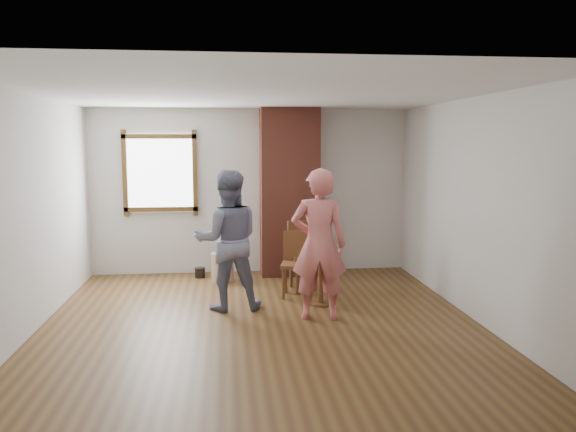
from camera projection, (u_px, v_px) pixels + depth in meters
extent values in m
plane|color=brown|center=(262.00, 325.00, 6.40)|extent=(5.50, 5.50, 0.00)
cube|color=silver|center=(250.00, 191.00, 8.94)|extent=(5.00, 0.04, 2.60)
cube|color=silver|center=(26.00, 216.00, 5.95)|extent=(0.04, 5.50, 2.60)
cube|color=silver|center=(476.00, 209.00, 6.50)|extent=(0.04, 5.50, 2.60)
cube|color=white|center=(260.00, 93.00, 6.06)|extent=(5.00, 5.50, 0.04)
cube|color=brown|center=(160.00, 173.00, 8.71)|extent=(1.14, 0.06, 1.34)
cube|color=white|center=(160.00, 173.00, 8.73)|extent=(1.00, 0.02, 1.20)
cube|color=brown|center=(289.00, 192.00, 8.76)|extent=(0.90, 0.50, 2.60)
cylinder|color=tan|center=(222.00, 267.00, 8.42)|extent=(0.44, 0.44, 0.43)
cylinder|color=black|center=(200.00, 273.00, 8.66)|extent=(0.16, 0.16, 0.16)
cube|color=brown|center=(307.00, 256.00, 7.90)|extent=(0.50, 0.50, 0.05)
cylinder|color=brown|center=(297.00, 277.00, 7.71)|extent=(0.04, 0.04, 0.48)
cylinder|color=brown|center=(323.00, 275.00, 7.80)|extent=(0.04, 0.04, 0.48)
cylinder|color=brown|center=(291.00, 271.00, 8.06)|extent=(0.04, 0.04, 0.48)
cylinder|color=brown|center=(315.00, 269.00, 8.15)|extent=(0.04, 0.04, 0.48)
cube|color=brown|center=(303.00, 237.00, 8.06)|extent=(0.45, 0.10, 0.48)
cube|color=brown|center=(297.00, 265.00, 7.55)|extent=(0.48, 0.48, 0.05)
cylinder|color=brown|center=(283.00, 283.00, 7.43)|extent=(0.04, 0.04, 0.43)
cylinder|color=brown|center=(308.00, 284.00, 7.40)|extent=(0.04, 0.04, 0.43)
cylinder|color=brown|center=(286.00, 278.00, 7.76)|extent=(0.04, 0.04, 0.43)
cylinder|color=brown|center=(309.00, 278.00, 7.72)|extent=(0.04, 0.04, 0.43)
cube|color=brown|center=(298.00, 247.00, 7.70)|extent=(0.40, 0.12, 0.43)
cylinder|color=brown|center=(321.00, 260.00, 7.14)|extent=(0.40, 0.40, 0.04)
cylinder|color=brown|center=(321.00, 283.00, 7.18)|extent=(0.06, 0.06, 0.54)
cylinder|color=brown|center=(320.00, 304.00, 7.21)|extent=(0.28, 0.28, 0.03)
cylinder|color=white|center=(321.00, 259.00, 7.14)|extent=(0.18, 0.18, 0.01)
cube|color=white|center=(322.00, 256.00, 7.13)|extent=(0.08, 0.07, 0.06)
imported|color=#15183B|center=(228.00, 240.00, 6.94)|extent=(0.89, 0.72, 1.74)
imported|color=#D46C6A|center=(319.00, 244.00, 6.53)|extent=(0.70, 0.51, 1.78)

